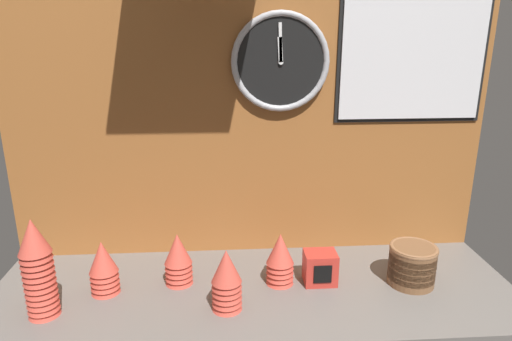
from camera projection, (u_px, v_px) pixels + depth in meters
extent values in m
cube|color=slate|center=(254.00, 292.00, 1.41)|extent=(1.60, 0.56, 0.04)
cube|color=#A3602D|center=(249.00, 103.00, 1.50)|extent=(1.60, 0.03, 1.05)
cone|color=#DB4C3D|center=(43.00, 299.00, 1.25)|extent=(0.09, 0.09, 0.10)
cone|color=#DB4C3D|center=(42.00, 294.00, 1.25)|extent=(0.09, 0.09, 0.10)
cone|color=#DB4C3D|center=(41.00, 288.00, 1.24)|extent=(0.09, 0.09, 0.10)
cone|color=#DB4C3D|center=(40.00, 283.00, 1.24)|extent=(0.09, 0.09, 0.10)
cone|color=#DB4C3D|center=(39.00, 277.00, 1.23)|extent=(0.09, 0.09, 0.10)
cone|color=#DB4C3D|center=(38.00, 271.00, 1.23)|extent=(0.09, 0.09, 0.10)
cone|color=#DB4C3D|center=(37.00, 266.00, 1.22)|extent=(0.09, 0.09, 0.10)
cone|color=#DB4C3D|center=(36.00, 260.00, 1.22)|extent=(0.09, 0.09, 0.10)
cone|color=#DB4C3D|center=(35.00, 254.00, 1.21)|extent=(0.09, 0.09, 0.10)
cone|color=#DB4C3D|center=(35.00, 248.00, 1.21)|extent=(0.09, 0.09, 0.10)
cone|color=#DB4C3D|center=(34.00, 242.00, 1.20)|extent=(0.09, 0.09, 0.10)
cone|color=#DB4C3D|center=(33.00, 236.00, 1.20)|extent=(0.09, 0.09, 0.10)
cone|color=#DB4C3D|center=(227.00, 293.00, 1.28)|extent=(0.09, 0.09, 0.10)
cone|color=#DB4C3D|center=(227.00, 288.00, 1.28)|extent=(0.09, 0.09, 0.10)
cone|color=#DB4C3D|center=(227.00, 283.00, 1.27)|extent=(0.09, 0.09, 0.10)
cone|color=#DB4C3D|center=(227.00, 277.00, 1.27)|extent=(0.09, 0.09, 0.10)
cone|color=#DB4C3D|center=(226.00, 272.00, 1.26)|extent=(0.09, 0.09, 0.10)
cone|color=#DB4C3D|center=(226.00, 266.00, 1.26)|extent=(0.09, 0.09, 0.10)
cone|color=#DB4C3D|center=(179.00, 269.00, 1.41)|extent=(0.09, 0.09, 0.10)
cone|color=#DB4C3D|center=(178.00, 264.00, 1.41)|extent=(0.09, 0.09, 0.10)
cone|color=#DB4C3D|center=(178.00, 259.00, 1.40)|extent=(0.09, 0.09, 0.10)
cone|color=#DB4C3D|center=(178.00, 254.00, 1.40)|extent=(0.09, 0.09, 0.10)
cone|color=#DB4C3D|center=(178.00, 249.00, 1.39)|extent=(0.09, 0.09, 0.10)
cone|color=#DB4C3D|center=(104.00, 278.00, 1.36)|extent=(0.09, 0.09, 0.10)
cone|color=#DB4C3D|center=(104.00, 273.00, 1.36)|extent=(0.09, 0.09, 0.10)
cone|color=#DB4C3D|center=(103.00, 268.00, 1.35)|extent=(0.09, 0.09, 0.10)
cone|color=#DB4C3D|center=(103.00, 263.00, 1.35)|extent=(0.09, 0.09, 0.10)
cone|color=#DB4C3D|center=(102.00, 257.00, 1.34)|extent=(0.09, 0.09, 0.10)
cone|color=#DB4C3D|center=(280.00, 269.00, 1.41)|extent=(0.09, 0.09, 0.10)
cone|color=#DB4C3D|center=(280.00, 264.00, 1.41)|extent=(0.09, 0.09, 0.10)
cone|color=#DB4C3D|center=(280.00, 259.00, 1.40)|extent=(0.09, 0.09, 0.10)
cone|color=#DB4C3D|center=(280.00, 254.00, 1.40)|extent=(0.09, 0.09, 0.10)
cone|color=#DB4C3D|center=(280.00, 249.00, 1.39)|extent=(0.09, 0.09, 0.10)
cylinder|color=brown|center=(411.00, 277.00, 1.42)|extent=(0.14, 0.14, 0.04)
cylinder|color=brown|center=(411.00, 271.00, 1.42)|extent=(0.14, 0.14, 0.04)
cylinder|color=brown|center=(412.00, 265.00, 1.41)|extent=(0.14, 0.14, 0.04)
cylinder|color=brown|center=(413.00, 259.00, 1.40)|extent=(0.14, 0.14, 0.04)
cylinder|color=brown|center=(413.00, 253.00, 1.40)|extent=(0.14, 0.14, 0.04)
torus|color=#946542|center=(414.00, 248.00, 1.39)|extent=(0.15, 0.15, 0.01)
cylinder|color=black|center=(280.00, 62.00, 1.44)|extent=(0.31, 0.02, 0.31)
torus|color=#B2B2B7|center=(281.00, 62.00, 1.44)|extent=(0.31, 0.02, 0.31)
cube|color=white|center=(280.00, 50.00, 1.42)|extent=(0.02, 0.01, 0.08)
cube|color=white|center=(280.00, 42.00, 1.41)|extent=(0.01, 0.01, 0.12)
cylinder|color=white|center=(281.00, 62.00, 1.43)|extent=(0.02, 0.01, 0.02)
cube|color=black|center=(414.00, 45.00, 1.46)|extent=(0.49, 0.01, 0.50)
cube|color=white|center=(414.00, 45.00, 1.46)|extent=(0.47, 0.01, 0.48)
cube|color=red|center=(320.00, 268.00, 1.42)|extent=(0.10, 0.08, 0.10)
cube|color=black|center=(323.00, 274.00, 1.38)|extent=(0.05, 0.00, 0.06)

